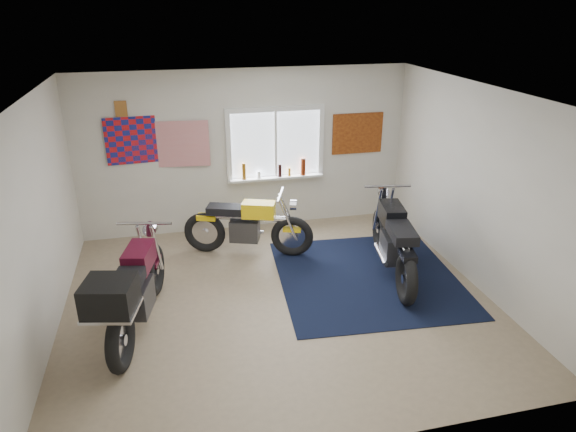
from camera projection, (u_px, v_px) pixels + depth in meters
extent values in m
plane|color=#9E896B|center=(279.00, 300.00, 6.82)|extent=(5.50, 5.50, 0.00)
plane|color=white|center=(277.00, 94.00, 5.77)|extent=(5.50, 5.50, 0.00)
plane|color=silver|center=(246.00, 151.00, 8.53)|extent=(5.50, 0.00, 5.50)
plane|color=silver|center=(345.00, 320.00, 4.05)|extent=(5.50, 0.00, 5.50)
plane|color=silver|center=(37.00, 227.00, 5.71)|extent=(0.00, 5.00, 5.00)
plane|color=silver|center=(478.00, 188.00, 6.88)|extent=(0.00, 5.00, 5.00)
cube|color=black|center=(367.00, 277.00, 7.37)|extent=(2.69, 2.78, 0.01)
cube|color=white|center=(275.00, 144.00, 8.59)|extent=(1.50, 0.02, 1.10)
cube|color=white|center=(275.00, 109.00, 8.34)|extent=(1.66, 0.06, 0.08)
cube|color=white|center=(276.00, 178.00, 8.80)|extent=(1.66, 0.06, 0.08)
cube|color=white|center=(228.00, 147.00, 8.41)|extent=(0.08, 0.06, 1.10)
cube|color=white|center=(321.00, 141.00, 8.74)|extent=(0.08, 0.06, 1.10)
cube|color=white|center=(276.00, 144.00, 8.57)|extent=(0.04, 0.06, 1.10)
cube|color=white|center=(277.00, 178.00, 8.74)|extent=(1.60, 0.16, 0.04)
cylinder|color=brown|center=(244.00, 171.00, 8.55)|extent=(0.07, 0.07, 0.28)
cylinder|color=silver|center=(259.00, 175.00, 8.64)|extent=(0.06, 0.06, 0.12)
cylinder|color=black|center=(280.00, 170.00, 8.69)|extent=(0.06, 0.06, 0.22)
cylinder|color=#C37B17|center=(289.00, 172.00, 8.75)|extent=(0.05, 0.05, 0.14)
cylinder|color=maroon|center=(303.00, 166.00, 8.77)|extent=(0.09, 0.09, 0.30)
plane|color=red|center=(138.00, 140.00, 8.04)|extent=(1.00, 0.07, 1.00)
plane|color=red|center=(181.00, 144.00, 8.20)|extent=(0.90, 0.09, 0.90)
cube|color=#A2652E|center=(121.00, 109.00, 7.80)|extent=(0.18, 0.02, 0.24)
cube|color=#A54C14|center=(357.00, 133.00, 8.85)|extent=(0.90, 0.03, 0.70)
torus|color=black|center=(292.00, 236.00, 7.89)|extent=(0.66, 0.34, 0.66)
torus|color=black|center=(205.00, 232.00, 8.02)|extent=(0.66, 0.34, 0.66)
cylinder|color=silver|center=(292.00, 236.00, 7.89)|extent=(0.13, 0.13, 0.11)
cylinder|color=silver|center=(205.00, 232.00, 8.02)|extent=(0.13, 0.13, 0.11)
cylinder|color=silver|center=(247.00, 218.00, 7.84)|extent=(1.20, 0.49, 0.09)
cube|color=#2F3032|center=(245.00, 230.00, 7.93)|extent=(0.51, 0.41, 0.33)
cylinder|color=silver|center=(247.00, 232.00, 8.11)|extent=(0.53, 0.24, 0.07)
cube|color=yellow|center=(259.00, 210.00, 7.77)|extent=(0.55, 0.40, 0.24)
cube|color=black|center=(225.00, 209.00, 7.83)|extent=(0.60, 0.44, 0.12)
cube|color=yellow|center=(207.00, 217.00, 7.91)|extent=(0.33, 0.25, 0.08)
cube|color=yellow|center=(292.00, 229.00, 7.84)|extent=(0.30, 0.22, 0.05)
cylinder|color=silver|center=(280.00, 195.00, 7.64)|extent=(0.24, 0.59, 0.04)
cylinder|color=silver|center=(293.00, 205.00, 7.68)|extent=(0.14, 0.18, 0.16)
torus|color=black|center=(381.00, 229.00, 8.08)|extent=(0.27, 0.72, 0.70)
torus|color=black|center=(406.00, 279.00, 6.64)|extent=(0.27, 0.72, 0.70)
cylinder|color=silver|center=(381.00, 229.00, 8.08)|extent=(0.13, 0.14, 0.12)
cylinder|color=silver|center=(406.00, 279.00, 6.64)|extent=(0.13, 0.14, 0.12)
cylinder|color=silver|center=(394.00, 230.00, 7.23)|extent=(0.36, 1.40, 0.10)
cube|color=#2F3032|center=(394.00, 247.00, 7.27)|extent=(0.40, 0.55, 0.38)
cylinder|color=silver|center=(381.00, 254.00, 7.31)|extent=(0.19, 0.62, 0.08)
cube|color=black|center=(392.00, 214.00, 7.35)|extent=(0.39, 0.60, 0.27)
cube|color=black|center=(402.00, 233.00, 6.82)|extent=(0.42, 0.66, 0.13)
cube|color=black|center=(408.00, 255.00, 6.57)|extent=(0.24, 0.36, 0.09)
cube|color=black|center=(381.00, 221.00, 8.03)|extent=(0.21, 0.34, 0.06)
cylinder|color=silver|center=(387.00, 186.00, 7.59)|extent=(0.69, 0.17, 0.04)
cylinder|color=silver|center=(383.00, 192.00, 7.86)|extent=(0.20, 0.14, 0.18)
torus|color=black|center=(154.00, 270.00, 6.85)|extent=(0.30, 0.73, 0.71)
torus|color=black|center=(121.00, 340.00, 5.44)|extent=(0.30, 0.73, 0.71)
cylinder|color=silver|center=(154.00, 270.00, 6.85)|extent=(0.13, 0.14, 0.12)
cylinder|color=silver|center=(121.00, 340.00, 5.44)|extent=(0.13, 0.14, 0.12)
cylinder|color=silver|center=(136.00, 277.00, 6.02)|extent=(0.40, 1.37, 0.10)
cube|color=#2F3032|center=(137.00, 297.00, 6.06)|extent=(0.41, 0.55, 0.37)
cylinder|color=silver|center=(124.00, 305.00, 6.10)|extent=(0.21, 0.60, 0.08)
cube|color=#460B1D|center=(139.00, 258.00, 6.14)|extent=(0.40, 0.60, 0.26)
cube|color=black|center=(126.00, 284.00, 5.62)|extent=(0.43, 0.66, 0.13)
cube|color=#460B1D|center=(119.00, 313.00, 5.37)|extent=(0.24, 0.36, 0.09)
cube|color=#460B1D|center=(153.00, 261.00, 6.80)|extent=(0.22, 0.33, 0.05)
cylinder|color=silver|center=(144.00, 223.00, 6.37)|extent=(0.67, 0.19, 0.04)
cylinder|color=silver|center=(150.00, 229.00, 6.64)|extent=(0.20, 0.15, 0.18)
cube|color=black|center=(110.00, 296.00, 5.10)|extent=(0.58, 0.56, 0.33)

